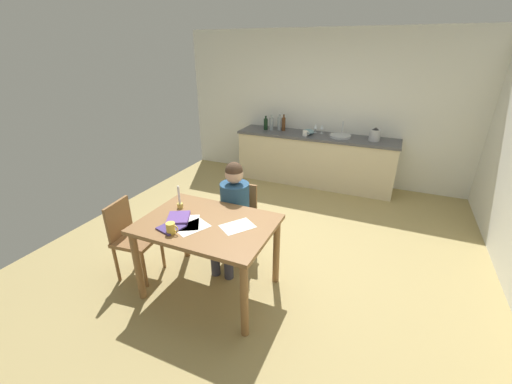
% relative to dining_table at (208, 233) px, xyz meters
% --- Properties ---
extents(ground_plane, '(5.20, 5.20, 0.04)m').
position_rel_dining_table_xyz_m(ground_plane, '(0.25, 0.99, -0.69)').
color(ground_plane, tan).
extents(wall_back, '(5.20, 0.12, 2.60)m').
position_rel_dining_table_xyz_m(wall_back, '(0.25, 3.59, 0.63)').
color(wall_back, silver).
rests_on(wall_back, ground).
extents(kitchen_counter, '(2.78, 0.64, 0.90)m').
position_rel_dining_table_xyz_m(kitchen_counter, '(0.25, 3.23, -0.22)').
color(kitchen_counter, beige).
rests_on(kitchen_counter, ground).
extents(dining_table, '(1.25, 0.89, 0.79)m').
position_rel_dining_table_xyz_m(dining_table, '(0.00, 0.00, 0.00)').
color(dining_table, olive).
rests_on(dining_table, ground).
extents(chair_at_table, '(0.42, 0.42, 0.87)m').
position_rel_dining_table_xyz_m(chair_at_table, '(-0.02, 0.68, -0.18)').
color(chair_at_table, olive).
rests_on(chair_at_table, ground).
extents(person_seated, '(0.33, 0.60, 1.19)m').
position_rel_dining_table_xyz_m(person_seated, '(-0.01, 0.54, 0.01)').
color(person_seated, navy).
rests_on(person_seated, ground).
extents(chair_side_empty, '(0.44, 0.44, 0.86)m').
position_rel_dining_table_xyz_m(chair_side_empty, '(-0.89, -0.10, -0.20)').
color(chair_side_empty, olive).
rests_on(chair_side_empty, ground).
extents(coffee_mug, '(0.12, 0.08, 0.10)m').
position_rel_dining_table_xyz_m(coffee_mug, '(-0.19, -0.29, 0.17)').
color(coffee_mug, '#F2CC4C').
rests_on(coffee_mug, dining_table).
extents(candlestick, '(0.06, 0.06, 0.24)m').
position_rel_dining_table_xyz_m(candlestick, '(-0.41, 0.15, 0.18)').
color(candlestick, gold).
rests_on(candlestick, dining_table).
extents(book_magazine, '(0.24, 0.25, 0.02)m').
position_rel_dining_table_xyz_m(book_magazine, '(-0.24, -0.22, 0.13)').
color(book_magazine, '#49377A').
rests_on(book_magazine, dining_table).
extents(book_cookery, '(0.29, 0.30, 0.03)m').
position_rel_dining_table_xyz_m(book_cookery, '(-0.28, -0.06, 0.14)').
color(book_cookery, '#624090').
rests_on(book_cookery, dining_table).
extents(paper_letter, '(0.33, 0.36, 0.00)m').
position_rel_dining_table_xyz_m(paper_letter, '(-0.16, -0.08, 0.12)').
color(paper_letter, white).
rests_on(paper_letter, dining_table).
extents(paper_bill, '(0.34, 0.36, 0.00)m').
position_rel_dining_table_xyz_m(paper_bill, '(0.30, 0.05, 0.12)').
color(paper_bill, white).
rests_on(paper_bill, dining_table).
extents(paper_envelope, '(0.32, 0.36, 0.00)m').
position_rel_dining_table_xyz_m(paper_envelope, '(-0.08, -0.13, 0.12)').
color(paper_envelope, white).
rests_on(paper_envelope, dining_table).
extents(sink_unit, '(0.36, 0.36, 0.24)m').
position_rel_dining_table_xyz_m(sink_unit, '(0.66, 3.24, 0.25)').
color(sink_unit, '#B2B7BC').
rests_on(sink_unit, kitchen_counter).
extents(bottle_oil, '(0.07, 0.07, 0.25)m').
position_rel_dining_table_xyz_m(bottle_oil, '(-0.71, 3.24, 0.33)').
color(bottle_oil, black).
rests_on(bottle_oil, kitchen_counter).
extents(bottle_vinegar, '(0.07, 0.07, 0.28)m').
position_rel_dining_table_xyz_m(bottle_vinegar, '(-0.61, 3.25, 0.34)').
color(bottle_vinegar, '#8C999E').
rests_on(bottle_vinegar, kitchen_counter).
extents(bottle_wine_red, '(0.07, 0.07, 0.28)m').
position_rel_dining_table_xyz_m(bottle_wine_red, '(-0.47, 3.31, 0.35)').
color(bottle_wine_red, '#8C999E').
rests_on(bottle_wine_red, kitchen_counter).
extents(bottle_sauce, '(0.07, 0.07, 0.29)m').
position_rel_dining_table_xyz_m(bottle_sauce, '(-0.39, 3.30, 0.35)').
color(bottle_sauce, '#593319').
rests_on(bottle_sauce, kitchen_counter).
extents(mixing_bowl, '(0.21, 0.21, 0.09)m').
position_rel_dining_table_xyz_m(mixing_bowl, '(0.11, 3.21, 0.27)').
color(mixing_bowl, '#668C99').
rests_on(mixing_bowl, kitchen_counter).
extents(stovetop_kettle, '(0.18, 0.18, 0.22)m').
position_rel_dining_table_xyz_m(stovetop_kettle, '(1.20, 3.23, 0.32)').
color(stovetop_kettle, '#B7BABF').
rests_on(stovetop_kettle, kitchen_counter).
extents(wine_glass_near_sink, '(0.07, 0.07, 0.15)m').
position_rel_dining_table_xyz_m(wine_glass_near_sink, '(0.30, 3.38, 0.33)').
color(wine_glass_near_sink, silver).
rests_on(wine_glass_near_sink, kitchen_counter).
extents(wine_glass_by_kettle, '(0.07, 0.07, 0.15)m').
position_rel_dining_table_xyz_m(wine_glass_by_kettle, '(0.19, 3.38, 0.33)').
color(wine_glass_by_kettle, silver).
rests_on(wine_glass_by_kettle, kitchen_counter).
extents(teacup_on_counter, '(0.12, 0.08, 0.09)m').
position_rel_dining_table_xyz_m(teacup_on_counter, '(0.08, 3.08, 0.27)').
color(teacup_on_counter, white).
rests_on(teacup_on_counter, kitchen_counter).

